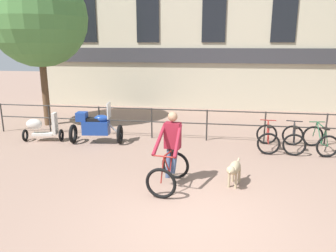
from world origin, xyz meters
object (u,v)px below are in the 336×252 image
object	(u,v)px
parked_bicycle_near_lamp	(268,138)
parked_bicycle_mid_right	(320,140)
cyclist_with_bike	(170,154)
parked_scooter	(41,128)
parked_bicycle_mid_left	(293,139)
parked_motorcycle	(96,127)
dog	(234,169)

from	to	relation	value
parked_bicycle_near_lamp	parked_bicycle_mid_right	bearing A→B (deg)	-175.15
parked_bicycle_near_lamp	parked_bicycle_mid_right	xyz separation A→B (m)	(1.53, 0.00, -0.00)
cyclist_with_bike	parked_scooter	distance (m)	5.54
parked_bicycle_mid_left	cyclist_with_bike	bearing A→B (deg)	52.02
parked_motorcycle	parked_scooter	xyz separation A→B (m)	(-1.88, -0.04, -0.10)
parked_motorcycle	parked_bicycle_mid_right	size ratio (longest dim) A/B	1.45
parked_motorcycle	parked_bicycle_mid_left	xyz separation A→B (m)	(6.20, 0.22, -0.20)
cyclist_with_bike	parked_motorcycle	world-z (taller)	cyclist_with_bike
parked_motorcycle	parked_bicycle_mid_left	world-z (taller)	parked_motorcycle
parked_bicycle_mid_left	parked_motorcycle	bearing A→B (deg)	11.20
cyclist_with_bike	dog	xyz separation A→B (m)	(1.44, 0.19, -0.35)
cyclist_with_bike	parked_scooter	bearing A→B (deg)	157.78
cyclist_with_bike	parked_bicycle_mid_right	distance (m)	5.13
parked_scooter	parked_motorcycle	bearing A→B (deg)	-98.13
dog	parked_scooter	size ratio (longest dim) A/B	0.71
parked_bicycle_near_lamp	parked_bicycle_mid_left	world-z (taller)	same
cyclist_with_bike	parked_bicycle_mid_right	world-z (taller)	cyclist_with_bike
parked_bicycle_mid_left	parked_bicycle_mid_right	xyz separation A→B (m)	(0.76, -0.00, 0.00)
parked_bicycle_mid_left	dog	bearing A→B (deg)	66.08
parked_bicycle_near_lamp	parked_scooter	xyz separation A→B (m)	(-7.32, -0.26, 0.10)
dog	parked_bicycle_mid_left	distance (m)	3.46
dog	parked_bicycle_near_lamp	xyz separation A→B (m)	(1.13, 2.89, -0.06)
parked_scooter	cyclist_with_bike	bearing A→B (deg)	-130.06
parked_bicycle_mid_right	parked_scooter	distance (m)	8.85
parked_bicycle_mid_right	dog	bearing A→B (deg)	40.17
parked_motorcycle	parked_scooter	distance (m)	1.89
parked_bicycle_mid_left	parked_scooter	world-z (taller)	parked_scooter
cyclist_with_bike	dog	distance (m)	1.49
parked_bicycle_near_lamp	parked_bicycle_mid_right	distance (m)	1.53
cyclist_with_bike	parked_bicycle_mid_right	size ratio (longest dim) A/B	1.43
parked_bicycle_mid_right	parked_scooter	xyz separation A→B (m)	(-8.85, -0.26, 0.10)
dog	parked_bicycle_mid_right	distance (m)	3.93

